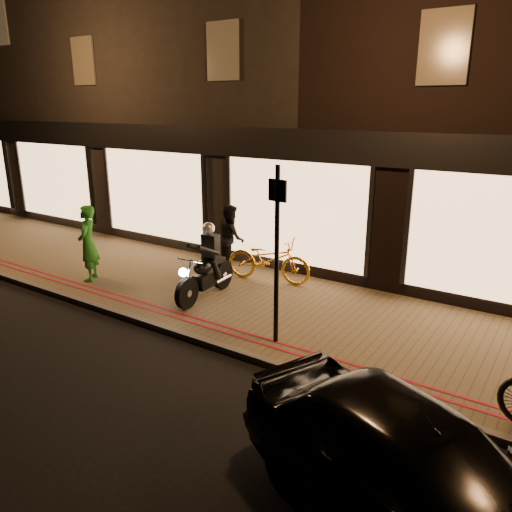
{
  "coord_description": "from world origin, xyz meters",
  "views": [
    {
      "loc": [
        5.56,
        -5.97,
        4.01
      ],
      "look_at": [
        0.24,
        1.99,
        1.1
      ],
      "focal_mm": 35.0,
      "sensor_mm": 36.0,
      "label": 1
    }
  ],
  "objects_px": {
    "bicycle_gold": "(269,259)",
    "person_green": "(88,243)",
    "sign_post": "(277,247)",
    "parked_car": "(413,472)",
    "motorcycle": "(206,269)"
  },
  "relations": [
    {
      "from": "bicycle_gold",
      "to": "person_green",
      "type": "distance_m",
      "value": 4.12
    },
    {
      "from": "bicycle_gold",
      "to": "person_green",
      "type": "bearing_deg",
      "value": 112.08
    },
    {
      "from": "bicycle_gold",
      "to": "person_green",
      "type": "height_order",
      "value": "person_green"
    },
    {
      "from": "person_green",
      "to": "parked_car",
      "type": "xyz_separation_m",
      "value": [
        8.3,
        -2.87,
        -0.31
      ]
    },
    {
      "from": "bicycle_gold",
      "to": "parked_car",
      "type": "distance_m",
      "value": 7.0
    },
    {
      "from": "sign_post",
      "to": "parked_car",
      "type": "xyz_separation_m",
      "value": [
        3.1,
        -2.57,
        -1.12
      ]
    },
    {
      "from": "parked_car",
      "to": "person_green",
      "type": "bearing_deg",
      "value": 93.33
    },
    {
      "from": "motorcycle",
      "to": "bicycle_gold",
      "type": "xyz_separation_m",
      "value": [
        0.54,
        1.56,
        -0.09
      ]
    },
    {
      "from": "sign_post",
      "to": "bicycle_gold",
      "type": "distance_m",
      "value": 3.25
    },
    {
      "from": "person_green",
      "to": "motorcycle",
      "type": "bearing_deg",
      "value": 66.99
    },
    {
      "from": "bicycle_gold",
      "to": "person_green",
      "type": "relative_size",
      "value": 1.15
    },
    {
      "from": "motorcycle",
      "to": "person_green",
      "type": "height_order",
      "value": "person_green"
    },
    {
      "from": "motorcycle",
      "to": "bicycle_gold",
      "type": "distance_m",
      "value": 1.65
    },
    {
      "from": "sign_post",
      "to": "parked_car",
      "type": "height_order",
      "value": "sign_post"
    },
    {
      "from": "motorcycle",
      "to": "sign_post",
      "type": "relative_size",
      "value": 0.65
    }
  ]
}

